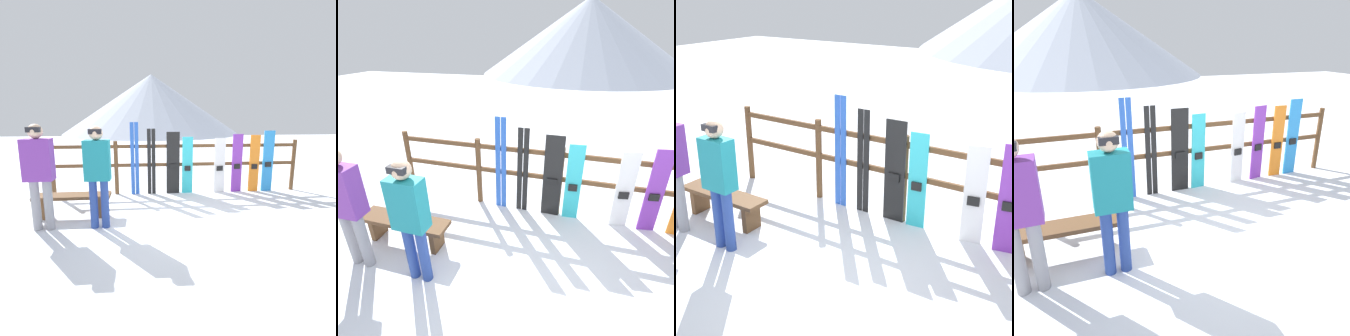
{
  "view_description": "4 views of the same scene",
  "coord_description": "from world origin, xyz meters",
  "views": [
    {
      "loc": [
        -0.8,
        -4.49,
        1.9
      ],
      "look_at": [
        -0.31,
        0.97,
        0.78
      ],
      "focal_mm": 28.0,
      "sensor_mm": 36.0,
      "label": 1
    },
    {
      "loc": [
        0.2,
        -2.28,
        2.88
      ],
      "look_at": [
        -0.78,
        1.13,
        1.12
      ],
      "focal_mm": 28.0,
      "sensor_mm": 36.0,
      "label": 2
    },
    {
      "loc": [
        2.63,
        -3.78,
        3.21
      ],
      "look_at": [
        -0.61,
        1.15,
        0.89
      ],
      "focal_mm": 50.0,
      "sensor_mm": 36.0,
      "label": 3
    },
    {
      "loc": [
        -1.97,
        -3.45,
        2.58
      ],
      "look_at": [
        -0.37,
        0.91,
        0.75
      ],
      "focal_mm": 35.0,
      "sensor_mm": 36.0,
      "label": 4
    }
  ],
  "objects": [
    {
      "name": "bench",
      "position": [
        -2.16,
        0.36,
        0.33
      ],
      "size": [
        1.4,
        0.36,
        0.43
      ],
      "color": "brown",
      "rests_on": "ground"
    },
    {
      "name": "snowboard_cyan",
      "position": [
        0.23,
        1.7,
        0.69
      ],
      "size": [
        0.26,
        0.07,
        1.39
      ],
      "color": "#2DBFCC",
      "rests_on": "ground"
    },
    {
      "name": "ground_plane",
      "position": [
        0.0,
        0.0,
        0.0
      ],
      "size": [
        40.0,
        40.0,
        0.0
      ],
      "primitive_type": "plane",
      "color": "white"
    },
    {
      "name": "snowboard_black_stripe",
      "position": [
        -0.12,
        1.7,
        0.75
      ],
      "size": [
        0.32,
        0.05,
        1.51
      ],
      "color": "black",
      "rests_on": "ground"
    },
    {
      "name": "ski_pair_black",
      "position": [
        -0.64,
        1.71,
        0.79
      ],
      "size": [
        0.2,
        0.02,
        1.58
      ],
      "color": "black",
      "rests_on": "ground"
    },
    {
      "name": "ski_pair_blue",
      "position": [
        -1.04,
        1.71,
        0.87
      ],
      "size": [
        0.19,
        0.02,
        1.74
      ],
      "color": "blue",
      "rests_on": "ground"
    },
    {
      "name": "snowboard_purple",
      "position": [
        1.47,
        1.7,
        0.72
      ],
      "size": [
        0.27,
        0.09,
        1.44
      ],
      "color": "purple",
      "rests_on": "ground"
    },
    {
      "name": "fence",
      "position": [
        -0.0,
        1.76,
        0.77
      ],
      "size": [
        6.04,
        0.1,
        1.29
      ],
      "color": "brown",
      "rests_on": "ground"
    },
    {
      "name": "person_teal",
      "position": [
        -1.58,
        -0.18,
        1.01
      ],
      "size": [
        0.42,
        0.23,
        1.73
      ],
      "color": "navy",
      "rests_on": "ground"
    },
    {
      "name": "snowboard_white",
      "position": [
        1.04,
        1.7,
        0.67
      ],
      "size": [
        0.28,
        0.09,
        1.35
      ],
      "color": "white",
      "rests_on": "ground"
    }
  ]
}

